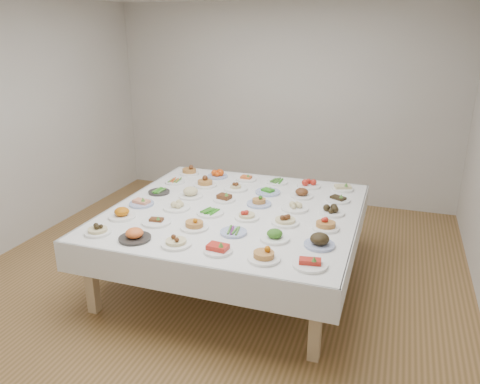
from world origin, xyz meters
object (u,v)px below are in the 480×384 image
(display_table, at_px, (235,215))
(dish_18, at_px, (159,191))
(dish_0, at_px, (97,227))
(dish_35, at_px, (343,186))

(display_table, relative_size, dish_18, 10.49)
(display_table, height_order, dish_18, dish_18)
(dish_0, bearing_deg, dish_18, 90.25)
(dish_0, xyz_separation_m, dish_18, (-0.00, 1.11, -0.03))
(dish_18, bearing_deg, display_table, -11.04)
(dish_18, distance_m, dish_35, 2.01)
(dish_18, height_order, dish_35, dish_35)
(display_table, xyz_separation_m, dish_35, (0.93, 0.93, 0.11))
(dish_0, height_order, dish_18, dish_0)
(display_table, relative_size, dish_0, 10.56)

